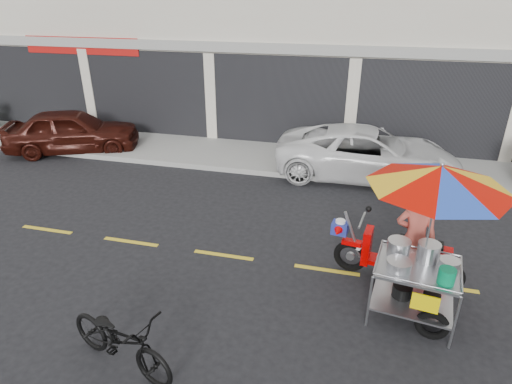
% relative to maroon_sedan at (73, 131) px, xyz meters
% --- Properties ---
extents(ground, '(90.00, 90.00, 0.00)m').
position_rel_maroon_sedan_xyz_m(ground, '(8.43, -4.50, -0.68)').
color(ground, black).
extents(sidewalk, '(45.00, 3.00, 0.15)m').
position_rel_maroon_sedan_xyz_m(sidewalk, '(8.43, 1.00, -0.60)').
color(sidewalk, gray).
rests_on(sidewalk, ground).
extents(shophouse_block, '(36.00, 8.11, 10.40)m').
position_rel_maroon_sedan_xyz_m(shophouse_block, '(11.25, 6.09, 3.56)').
color(shophouse_block, beige).
rests_on(shophouse_block, ground).
extents(centerline, '(42.00, 0.10, 0.01)m').
position_rel_maroon_sedan_xyz_m(centerline, '(8.43, -4.50, -0.68)').
color(centerline, gold).
rests_on(centerline, ground).
extents(maroon_sedan, '(4.30, 3.00, 1.36)m').
position_rel_maroon_sedan_xyz_m(maroon_sedan, '(0.00, 0.00, 0.00)').
color(maroon_sedan, black).
rests_on(maroon_sedan, ground).
extents(white_pickup, '(4.92, 2.32, 1.36)m').
position_rel_maroon_sedan_xyz_m(white_pickup, '(9.01, 0.20, -0.00)').
color(white_pickup, white).
rests_on(white_pickup, ground).
extents(near_bicycle, '(1.92, 1.14, 0.95)m').
position_rel_maroon_sedan_xyz_m(near_bicycle, '(5.95, -7.40, -0.20)').
color(near_bicycle, black).
rests_on(near_bicycle, ground).
extents(food_vendor_rig, '(2.58, 2.32, 2.60)m').
position_rel_maroon_sedan_xyz_m(food_vendor_rig, '(9.84, -5.04, 0.95)').
color(food_vendor_rig, black).
rests_on(food_vendor_rig, ground).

